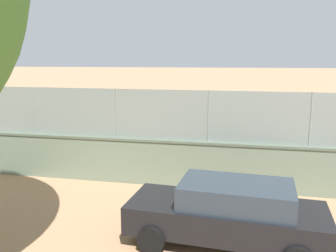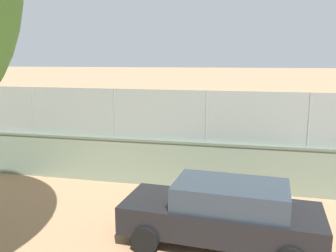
% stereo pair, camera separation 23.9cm
% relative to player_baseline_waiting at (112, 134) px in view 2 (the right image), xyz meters
% --- Properties ---
extents(ground_plane, '(260.00, 260.00, 0.00)m').
position_rel_player_baseline_waiting_xyz_m(ground_plane, '(-3.39, -6.89, -0.85)').
color(ground_plane, tan).
extents(perimeter_wall, '(25.13, 1.42, 1.57)m').
position_rel_player_baseline_waiting_xyz_m(perimeter_wall, '(-1.40, 3.57, -0.06)').
color(perimeter_wall, slate).
rests_on(perimeter_wall, ground_plane).
extents(fence_panel_on_wall, '(24.68, 1.05, 1.65)m').
position_rel_player_baseline_waiting_xyz_m(fence_panel_on_wall, '(-1.40, 3.57, 1.54)').
color(fence_panel_on_wall, gray).
rests_on(fence_panel_on_wall, perimeter_wall).
extents(player_baseline_waiting, '(1.00, 0.77, 1.46)m').
position_rel_player_baseline_waiting_xyz_m(player_baseline_waiting, '(0.00, 0.00, 0.00)').
color(player_baseline_waiting, black).
rests_on(player_baseline_waiting, ground_plane).
extents(player_at_service_line, '(0.80, 1.05, 1.72)m').
position_rel_player_baseline_waiting_xyz_m(player_at_service_line, '(-5.68, -7.82, 0.16)').
color(player_at_service_line, '#591919').
rests_on(player_at_service_line, ground_plane).
extents(sports_ball, '(0.12, 0.12, 0.12)m').
position_rel_player_baseline_waiting_xyz_m(sports_ball, '(-1.33, 2.45, -0.79)').
color(sports_ball, white).
rests_on(sports_ball, ground_plane).
extents(spare_ball_by_wall, '(0.10, 0.10, 0.10)m').
position_rel_player_baseline_waiting_xyz_m(spare_ball_by_wall, '(1.30, 2.51, -0.80)').
color(spare_ball_by_wall, yellow).
rests_on(spare_ball_by_wall, ground_plane).
extents(parked_car_black, '(4.60, 2.24, 1.50)m').
position_rel_player_baseline_waiting_xyz_m(parked_car_black, '(-5.15, 7.25, -0.07)').
color(parked_car_black, black).
rests_on(parked_car_black, ground_plane).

